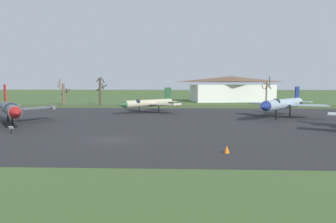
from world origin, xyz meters
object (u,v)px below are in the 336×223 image
(visitor_building, at_px, (231,89))
(jet_fighter_front_right, at_px, (10,109))
(info_placard_front_right, at_px, (11,129))
(jet_fighter_rear_center, at_px, (283,104))
(jet_fighter_front_left, at_px, (148,103))
(traffic_cone, at_px, (227,149))

(visitor_building, bearing_deg, jet_fighter_front_right, -122.52)
(info_placard_front_right, height_order, jet_fighter_rear_center, jet_fighter_rear_center)
(jet_fighter_front_left, bearing_deg, jet_fighter_rear_center, -19.97)
(visitor_building, xyz_separation_m, traffic_cone, (-12.55, -76.41, -3.57))
(visitor_building, bearing_deg, info_placard_front_right, -116.84)
(jet_fighter_front_right, relative_size, traffic_cone, 21.12)
(info_placard_front_right, height_order, traffic_cone, info_placard_front_right)
(jet_fighter_front_right, height_order, visitor_building, visitor_building)
(info_placard_front_right, relative_size, jet_fighter_rear_center, 0.06)
(visitor_building, distance_m, traffic_cone, 77.52)
(jet_fighter_front_right, bearing_deg, visitor_building, 57.48)
(jet_fighter_front_right, distance_m, info_placard_front_right, 8.65)
(jet_fighter_rear_center, xyz_separation_m, traffic_cone, (-12.53, -25.57, -1.99))
(info_placard_front_right, bearing_deg, visitor_building, 63.16)
(jet_fighter_front_left, xyz_separation_m, jet_fighter_front_right, (-16.40, -17.88, 0.25))
(jet_fighter_rear_center, bearing_deg, visitor_building, 89.98)
(jet_fighter_front_left, distance_m, info_placard_front_right, 28.02)
(info_placard_front_right, bearing_deg, jet_fighter_front_left, 64.30)
(info_placard_front_right, relative_size, traffic_cone, 1.32)
(jet_fighter_front_right, bearing_deg, jet_fighter_front_left, 47.46)
(info_placard_front_right, bearing_deg, traffic_cone, -21.10)
(jet_fighter_front_left, xyz_separation_m, jet_fighter_rear_center, (22.24, -8.08, 0.39))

